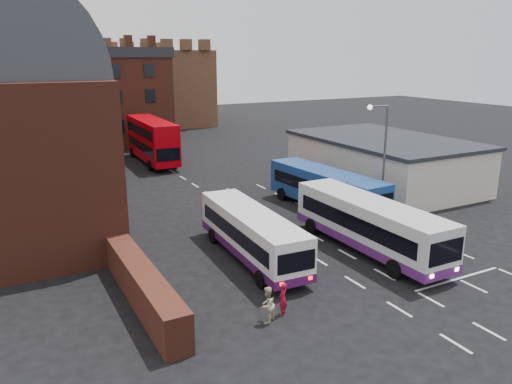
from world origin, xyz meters
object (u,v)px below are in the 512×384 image
bus_blue (326,187)px  pedestrian_beige (267,305)px  bus_white_outbound (252,231)px  pedestrian_red (283,299)px  street_lamp (381,150)px  bus_red_double (152,140)px  bus_white_inbound (369,222)px

bus_blue → pedestrian_beige: size_ratio=6.76×
bus_white_outbound → pedestrian_red: size_ratio=6.80×
pedestrian_red → street_lamp: bearing=177.9°
street_lamp → pedestrian_red: 16.49m
bus_red_double → pedestrian_beige: 35.43m
bus_blue → pedestrian_red: size_ratio=7.38×
pedestrian_red → pedestrian_beige: (-0.94, -0.27, 0.07)m
bus_white_inbound → pedestrian_beige: bus_white_inbound is taller
bus_red_double → street_lamp: (8.77, -25.84, 2.38)m
bus_white_outbound → street_lamp: street_lamp is taller
bus_white_outbound → pedestrian_beige: bus_white_outbound is taller
pedestrian_beige → bus_white_outbound: bearing=-142.9°
bus_blue → street_lamp: bearing=122.4°
bus_red_double → pedestrian_red: bearing=84.2°
pedestrian_beige → bus_blue: bearing=-165.0°
bus_blue → street_lamp: size_ratio=1.39×
pedestrian_beige → bus_red_double: bearing=-129.7°
pedestrian_red → bus_blue: bearing=-168.2°
bus_blue → bus_white_outbound: bearing=27.2°
bus_white_inbound → pedestrian_beige: 10.33m
pedestrian_beige → bus_white_inbound: bearing=174.3°
bus_red_double → pedestrian_beige: bus_red_double is taller
bus_white_inbound → street_lamp: bearing=-136.0°
bus_white_inbound → street_lamp: size_ratio=1.41×
bus_blue → street_lamp: 4.97m
bus_red_double → bus_blue: bearing=107.5°
bus_blue → pedestrian_beige: bus_blue is taller
bus_red_double → street_lamp: size_ratio=1.45×
bus_white_inbound → bus_white_outbound: bearing=-18.8°
street_lamp → bus_white_outbound: bearing=-167.7°
bus_blue → pedestrian_red: bus_blue is taller
bus_blue → pedestrian_red: bearing=43.3°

